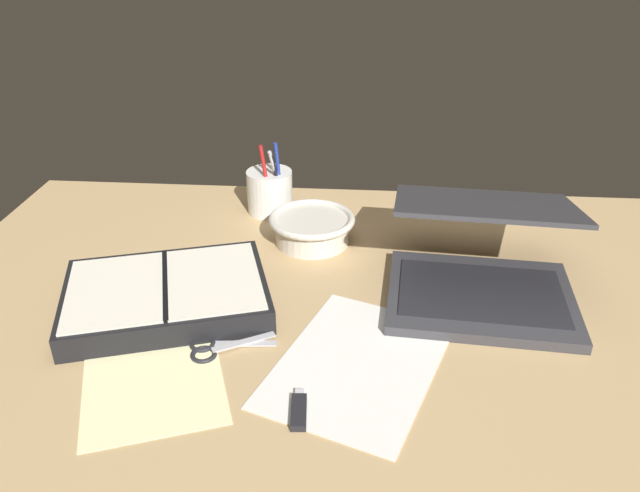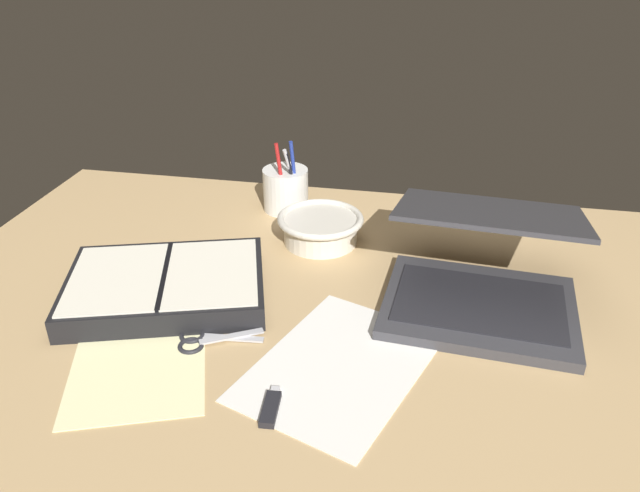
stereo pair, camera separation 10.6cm
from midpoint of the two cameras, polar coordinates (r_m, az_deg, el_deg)
desk_top at (r=101.89cm, az=2.92°, el=-6.70°), size 140.00×100.00×2.00cm
laptop at (r=106.03cm, az=17.49°, el=-2.49°), size 32.69×35.35×16.52cm
bowl at (r=120.54cm, az=2.55°, el=1.66°), size 16.71×16.71×5.66cm
pen_cup at (r=133.38cm, az=-0.87°, el=5.18°), size 9.63×9.63×16.14cm
planner at (r=105.96cm, az=-11.17°, el=-3.66°), size 37.78×31.98×4.59cm
scissors at (r=95.77cm, az=-7.67°, el=-8.60°), size 13.05×7.86×0.80cm
paper_sheet_front at (r=91.00cm, az=5.26°, el=-10.96°), size 30.24×35.37×0.16cm
paper_sheet_beside_planner at (r=94.94cm, az=-13.07°, el=-9.77°), size 27.29×32.81×0.16cm
usb_drive at (r=83.63cm, az=-0.81°, el=-14.73°), size 2.47×7.30×1.00cm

